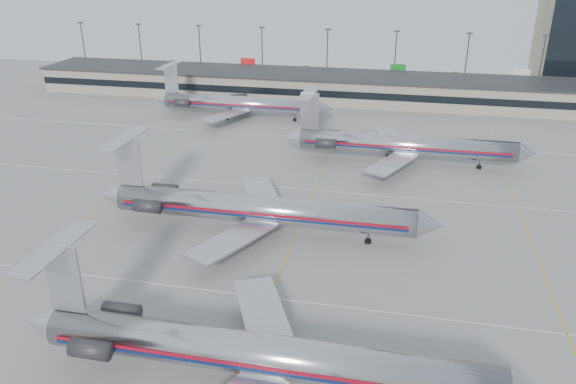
# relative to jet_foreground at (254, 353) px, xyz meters

# --- Properties ---
(ground) EXTENTS (260.00, 260.00, 0.00)m
(ground) POSITION_rel_jet_foreground_xyz_m (-1.97, 3.02, -3.43)
(ground) COLOR gray
(ground) RESTS_ON ground
(apron_markings) EXTENTS (160.00, 0.15, 0.02)m
(apron_markings) POSITION_rel_jet_foreground_xyz_m (-1.97, 13.02, -3.42)
(apron_markings) COLOR silver
(apron_markings) RESTS_ON ground
(terminal) EXTENTS (162.00, 17.00, 6.25)m
(terminal) POSITION_rel_jet_foreground_xyz_m (-1.97, 100.99, -0.27)
(terminal) COLOR gray
(terminal) RESTS_ON ground
(light_mast_row) EXTENTS (163.60, 0.40, 15.28)m
(light_mast_row) POSITION_rel_jet_foreground_xyz_m (-1.97, 115.02, 5.15)
(light_mast_row) COLOR #38383D
(light_mast_row) RESTS_ON ground
(jet_foreground) EXTENTS (45.13, 26.58, 11.81)m
(jet_foreground) POSITION_rel_jet_foreground_xyz_m (0.00, 0.00, 0.00)
(jet_foreground) COLOR #B8B8BC
(jet_foreground) RESTS_ON ground
(jet_second_row) EXTENTS (46.16, 27.18, 12.08)m
(jet_second_row) POSITION_rel_jet_foreground_xyz_m (-7.32, 27.43, 0.08)
(jet_second_row) COLOR #B8B8BC
(jet_second_row) RESTS_ON ground
(jet_third_row) EXTENTS (43.36, 26.67, 11.86)m
(jet_third_row) POSITION_rel_jet_foreground_xyz_m (10.35, 58.00, 0.01)
(jet_third_row) COLOR #B8B8BC
(jet_third_row) RESTS_ON ground
(jet_back_row) EXTENTS (41.23, 25.36, 11.27)m
(jet_back_row) POSITION_rel_jet_foreground_xyz_m (-25.54, 79.77, -0.15)
(jet_back_row) COLOR #B8B8BC
(jet_back_row) RESTS_ON ground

